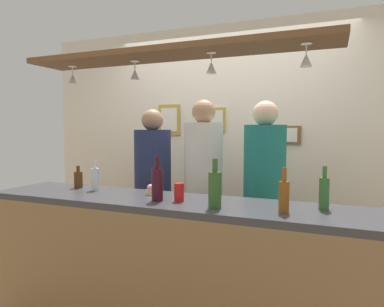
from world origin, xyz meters
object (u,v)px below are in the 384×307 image
bottle_beer_green_import (324,192)px  bottle_beer_amber_tall (284,195)px  person_middle_white_patterned_shirt (203,180)px  picture_frame_caricature (169,120)px  person_left_navy_shirt (153,181)px  picture_frame_lower_pair (285,135)px  bottle_soda_clear (95,178)px  drink_can (179,192)px  cupcake (150,190)px  picture_frame_crest (217,120)px  bottle_wine_dark_red (157,183)px  bottle_champagne_green (215,189)px  person_right_teal_shirt (264,185)px  bottle_beer_brown_stubby (78,179)px

bottle_beer_green_import → bottle_beer_amber_tall: size_ratio=1.00×
person_middle_white_patterned_shirt → bottle_beer_green_import: person_middle_white_patterned_shirt is taller
person_middle_white_patterned_shirt → picture_frame_caricature: picture_frame_caricature is taller
person_left_navy_shirt → bottle_beer_amber_tall: 1.51m
bottle_beer_green_import → picture_frame_lower_pair: picture_frame_lower_pair is taller
bottle_soda_clear → drink_can: size_ratio=1.89×
cupcake → person_middle_white_patterned_shirt: bearing=73.9°
bottle_beer_amber_tall → picture_frame_crest: 1.79m
person_left_navy_shirt → bottle_wine_dark_red: (0.46, -0.78, 0.13)m
picture_frame_crest → bottle_beer_green_import: bearing=-49.9°
bottle_champagne_green → bottle_wine_dark_red: same height
person_left_navy_shirt → bottle_champagne_green: person_left_navy_shirt is taller
person_left_navy_shirt → bottle_beer_amber_tall: person_left_navy_shirt is taller
person_right_teal_shirt → bottle_champagne_green: bearing=-100.1°
person_middle_white_patterned_shirt → bottle_wine_dark_red: 0.79m
person_right_teal_shirt → bottle_wine_dark_red: bearing=-126.1°
picture_frame_caricature → bottle_beer_brown_stubby: bearing=-99.0°
person_right_teal_shirt → bottle_wine_dark_red: (-0.57, -0.78, 0.10)m
bottle_beer_brown_stubby → picture_frame_lower_pair: 1.98m
bottle_soda_clear → cupcake: 0.49m
bottle_champagne_green → drink_can: bearing=161.6°
person_middle_white_patterned_shirt → person_right_teal_shirt: person_middle_white_patterned_shirt is taller
person_left_navy_shirt → drink_can: person_left_navy_shirt is taller
cupcake → picture_frame_caricature: (-0.49, 1.31, 0.54)m
bottle_soda_clear → picture_frame_crest: bearing=66.6°
person_right_teal_shirt → bottle_soda_clear: 1.35m
bottle_soda_clear → picture_frame_lower_pair: size_ratio=0.77×
drink_can → picture_frame_crest: picture_frame_crest is taller
picture_frame_caricature → bottle_champagne_green: bearing=-55.5°
person_middle_white_patterned_shirt → bottle_wine_dark_red: person_middle_white_patterned_shirt is taller
picture_frame_lower_pair → bottle_wine_dark_red: bearing=-113.6°
bottle_soda_clear → picture_frame_caricature: bearing=89.8°
bottle_soda_clear → bottle_beer_amber_tall: bearing=-6.7°
bottle_beer_brown_stubby → bottle_wine_dark_red: (0.83, -0.20, 0.05)m
person_left_navy_shirt → bottle_soda_clear: bearing=-105.2°
person_right_teal_shirt → picture_frame_caricature: picture_frame_caricature is taller
drink_can → cupcake: bearing=157.2°
bottle_champagne_green → picture_frame_lower_pair: bearing=81.7°
bottle_beer_amber_tall → picture_frame_lower_pair: 1.52m
bottle_beer_green_import → bottle_champagne_green: size_ratio=0.87×
bottle_beer_amber_tall → picture_frame_lower_pair: bearing=96.9°
bottle_soda_clear → drink_can: 0.78m
bottle_beer_amber_tall → bottle_wine_dark_red: 0.82m
person_middle_white_patterned_shirt → cupcake: (-0.18, -0.62, 0.00)m
person_left_navy_shirt → bottle_soda_clear: size_ratio=7.33×
cupcake → bottle_beer_green_import: bearing=0.3°
cupcake → picture_frame_crest: 1.42m
bottle_beer_green_import → bottle_beer_amber_tall: (-0.21, -0.17, -0.00)m
bottle_beer_amber_tall → picture_frame_lower_pair: picture_frame_lower_pair is taller
person_left_navy_shirt → bottle_beer_brown_stubby: (-0.37, -0.58, 0.08)m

